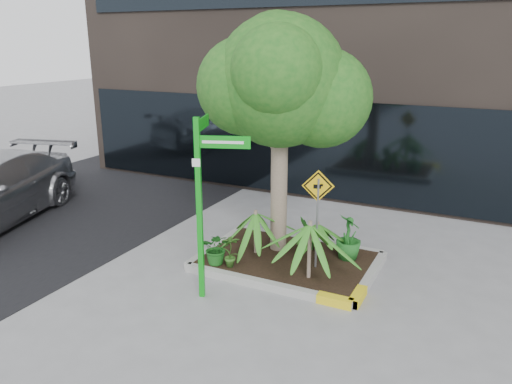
% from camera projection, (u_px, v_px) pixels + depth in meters
% --- Properties ---
extents(ground, '(80.00, 80.00, 0.00)m').
position_uv_depth(ground, '(272.00, 268.00, 9.52)').
color(ground, gray).
rests_on(ground, ground).
extents(asphalt_road, '(7.00, 80.00, 0.01)m').
position_uv_depth(asphalt_road, '(32.00, 217.00, 12.28)').
color(asphalt_road, black).
rests_on(asphalt_road, ground).
extents(planter, '(3.35, 2.36, 0.15)m').
position_uv_depth(planter, '(289.00, 260.00, 9.63)').
color(planter, '#9E9E99').
rests_on(planter, ground).
extents(tree, '(3.15, 2.80, 4.73)m').
position_uv_depth(tree, '(281.00, 81.00, 9.15)').
color(tree, gray).
rests_on(tree, ground).
extents(palm_front, '(1.19, 1.19, 1.33)m').
position_uv_depth(palm_front, '(310.00, 225.00, 8.56)').
color(palm_front, gray).
rests_on(palm_front, ground).
extents(palm_left, '(0.99, 0.99, 1.10)m').
position_uv_depth(palm_left, '(256.00, 213.00, 9.65)').
color(palm_left, gray).
rests_on(palm_left, ground).
extents(palm_back, '(0.72, 0.72, 0.80)m').
position_uv_depth(palm_back, '(317.00, 224.00, 9.70)').
color(palm_back, gray).
rests_on(palm_back, ground).
extents(shrub_a, '(0.71, 0.71, 0.63)m').
position_uv_depth(shrub_a, '(217.00, 248.00, 9.29)').
color(shrub_a, '#185618').
rests_on(shrub_a, planter).
extents(shrub_b, '(0.70, 0.70, 0.88)m').
position_uv_depth(shrub_b, '(349.00, 237.00, 9.49)').
color(shrub_b, '#1D611F').
rests_on(shrub_b, planter).
extents(shrub_c, '(0.46, 0.46, 0.64)m').
position_uv_depth(shrub_c, '(231.00, 251.00, 9.17)').
color(shrub_c, '#31611E').
rests_on(shrub_c, planter).
extents(shrub_d, '(0.44, 0.44, 0.72)m').
position_uv_depth(shrub_d, '(307.00, 233.00, 9.89)').
color(shrub_d, '#23641C').
rests_on(shrub_d, planter).
extents(street_sign_post, '(1.09, 0.87, 3.05)m').
position_uv_depth(street_sign_post, '(203.00, 189.00, 8.00)').
color(street_sign_post, '#0E9D18').
rests_on(street_sign_post, ground).
extents(cattle_sign, '(0.54, 0.21, 1.87)m').
position_uv_depth(cattle_sign, '(318.00, 203.00, 8.84)').
color(cattle_sign, slate).
rests_on(cattle_sign, ground).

